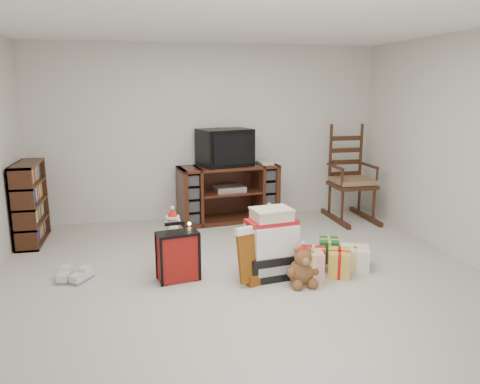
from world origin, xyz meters
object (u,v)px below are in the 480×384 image
gift_cluster (332,259)px  tv_stand (229,193)px  sneaker_pair (74,276)px  crt_television (225,147)px  rocking_chair (350,186)px  gift_pile (271,247)px  red_suitcase (178,256)px  santa_figurine (269,234)px  teddy_bear (302,268)px  mrs_claus_figurine (174,246)px  bookshelf (30,204)px

gift_cluster → tv_stand: bearing=108.8°
sneaker_pair → crt_television: crt_television is taller
rocking_chair → gift_pile: bearing=-133.9°
red_suitcase → crt_television: bearing=56.7°
santa_figurine → crt_television: (-0.25, 1.46, 0.84)m
crt_television → sneaker_pair: bearing=-152.7°
teddy_bear → santa_figurine: (-0.08, 0.94, 0.06)m
gift_pile → red_suitcase: size_ratio=1.18×
gift_pile → mrs_claus_figurine: size_ratio=1.03×
mrs_claus_figurine → sneaker_pair: 1.04m
red_suitcase → santa_figurine: (1.10, 0.57, -0.03)m
crt_television → gift_pile: bearing=-104.3°
tv_stand → santa_figurine: tv_stand is taller
gift_pile → santa_figurine: size_ratio=1.18×
red_suitcase → mrs_claus_figurine: 0.31m
sneaker_pair → gift_cluster: gift_cluster is taller
tv_stand → red_suitcase: size_ratio=2.50×
tv_stand → rocking_chair: bearing=-15.9°
mrs_claus_figurine → gift_cluster: 1.68m
gift_pile → teddy_bear: size_ratio=1.80×
teddy_bear → gift_cluster: bearing=32.4°
gift_pile → gift_cluster: 0.69m
rocking_chair → santa_figurine: bearing=-143.6°
teddy_bear → sneaker_pair: teddy_bear is taller
santa_figurine → sneaker_pair: 2.17m
mrs_claus_figurine → gift_cluster: mrs_claus_figurine is taller
red_suitcase → santa_figurine: santa_figurine is taller
rocking_chair → crt_television: size_ratio=1.75×
rocking_chair → santa_figurine: rocking_chair is taller
teddy_bear → mrs_claus_figurine: (-1.20, 0.67, 0.09)m
tv_stand → sneaker_pair: size_ratio=4.03×
gift_pile → gift_cluster: bearing=-10.1°
santa_figurine → mrs_claus_figurine: size_ratio=0.88×
tv_stand → gift_pile: size_ratio=2.12×
tv_stand → crt_television: (-0.04, 0.03, 0.66)m
tv_stand → mrs_claus_figurine: bearing=-126.1°
rocking_chair → teddy_bear: 2.61m
tv_stand → mrs_claus_figurine: 1.94m
teddy_bear → gift_cluster: teddy_bear is taller
tv_stand → santa_figurine: 1.46m
gift_pile → gift_cluster: (0.66, -0.02, -0.18)m
bookshelf → gift_cluster: bearing=-26.9°
gift_pile → sneaker_pair: (-1.98, 0.28, -0.26)m
tv_stand → red_suitcase: 2.20m
rocking_chair → tv_stand: bearing=170.9°
tv_stand → rocking_chair: 1.78m
red_suitcase → sneaker_pair: red_suitcase is taller
gift_pile → santa_figurine: 0.67m
teddy_bear → mrs_claus_figurine: bearing=150.6°
santa_figurine → crt_television: crt_television is taller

